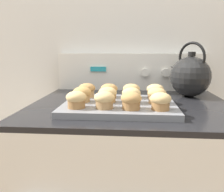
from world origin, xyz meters
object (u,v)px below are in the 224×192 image
(muffin_pan, at_px, (119,106))
(muffin_r2_c2, at_px, (132,91))
(muffin_r2_c0, at_px, (87,90))
(muffin_r1_c1, at_px, (108,94))
(muffin_r2_c1, at_px, (109,90))
(muffin_r1_c3, at_px, (157,95))
(muffin_r0_c3, at_px, (161,101))
(muffin_r0_c1, at_px, (104,100))
(tea_kettle, at_px, (190,76))
(muffin_r2_c3, at_px, (155,91))
(muffin_r1_c2, at_px, (132,95))
(muffin_r1_c0, at_px, (82,94))
(muffin_r0_c0, at_px, (76,99))
(muffin_r0_c2, at_px, (132,101))

(muffin_pan, distance_m, muffin_r2_c2, 0.11)
(muffin_r2_c0, bearing_deg, muffin_r1_c1, -43.95)
(muffin_r2_c1, bearing_deg, muffin_r1_c3, -26.17)
(muffin_r0_c3, relative_size, muffin_r1_c1, 1.00)
(muffin_r0_c1, height_order, tea_kettle, tea_kettle)
(muffin_r1_c3, height_order, muffin_r2_c3, same)
(muffin_r2_c0, xyz_separation_m, tea_kettle, (0.44, 0.16, 0.04))
(muffin_r1_c2, xyz_separation_m, muffin_r2_c2, (-0.00, 0.09, 0.00))
(muffin_pan, bearing_deg, tea_kettle, 39.56)
(muffin_r2_c3, relative_size, tea_kettle, 0.27)
(tea_kettle, bearing_deg, muffin_r2_c2, -148.29)
(muffin_r1_c3, xyz_separation_m, muffin_r2_c1, (-0.18, 0.09, 0.00))
(muffin_r1_c0, xyz_separation_m, tea_kettle, (0.44, 0.25, 0.04))
(muffin_r0_c0, distance_m, muffin_r2_c2, 0.26)
(muffin_pan, height_order, muffin_r2_c3, muffin_r2_c3)
(muffin_pan, relative_size, muffin_r1_c2, 5.94)
(muffin_r1_c2, bearing_deg, muffin_r1_c1, 177.44)
(muffin_r0_c0, distance_m, muffin_r2_c3, 0.33)
(muffin_r1_c3, distance_m, tea_kettle, 0.31)
(muffin_r0_c1, xyz_separation_m, muffin_r1_c2, (0.09, 0.09, 0.00))
(muffin_r2_c0, height_order, muffin_r2_c3, same)
(muffin_r0_c3, bearing_deg, muffin_r1_c1, 152.35)
(muffin_r0_c1, height_order, muffin_r2_c1, same)
(muffin_r0_c1, distance_m, muffin_r2_c3, 0.25)
(muffin_r1_c2, relative_size, muffin_r2_c2, 1.00)
(muffin_r0_c0, bearing_deg, muffin_r0_c2, -1.00)
(muffin_r1_c1, relative_size, muffin_r2_c0, 1.00)
(muffin_r1_c1, xyz_separation_m, tea_kettle, (0.35, 0.25, 0.04))
(muffin_r1_c0, height_order, muffin_r1_c2, same)
(muffin_r0_c3, xyz_separation_m, muffin_r2_c1, (-0.18, 0.18, 0.00))
(muffin_r2_c3, bearing_deg, tea_kettle, 43.30)
(muffin_pan, bearing_deg, muffin_r2_c0, 145.80)
(muffin_r1_c3, distance_m, muffin_r2_c3, 0.09)
(muffin_r0_c1, xyz_separation_m, muffin_r1_c1, (0.00, 0.09, 0.00))
(muffin_r1_c0, height_order, tea_kettle, tea_kettle)
(muffin_pan, distance_m, muffin_r1_c3, 0.14)
(muffin_r0_c0, relative_size, muffin_r1_c2, 1.00)
(muffin_r2_c2, bearing_deg, muffin_r0_c2, -90.16)
(muffin_pan, distance_m, muffin_r0_c1, 0.11)
(muffin_r0_c2, xyz_separation_m, muffin_r2_c2, (0.00, 0.18, 0.00))
(muffin_r0_c2, bearing_deg, muffin_r1_c0, 152.60)
(muffin_r1_c2, xyz_separation_m, muffin_r2_c0, (-0.18, 0.09, 0.00))
(muffin_r2_c2, relative_size, tea_kettle, 0.27)
(muffin_r0_c2, relative_size, muffin_r2_c3, 1.00)
(muffin_r2_c1, bearing_deg, muffin_pan, -62.92)
(muffin_r2_c2, xyz_separation_m, muffin_r2_c3, (0.09, 0.00, 0.00))
(muffin_r0_c1, distance_m, muffin_r2_c0, 0.20)
(muffin_r2_c2, bearing_deg, muffin_pan, -116.72)
(muffin_r2_c0, height_order, tea_kettle, tea_kettle)
(muffin_r0_c1, height_order, muffin_r2_c3, same)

